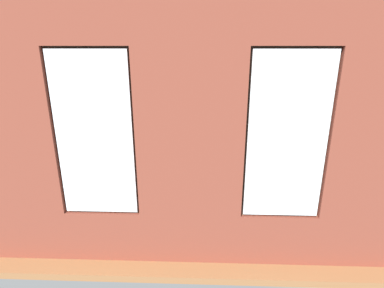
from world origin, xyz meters
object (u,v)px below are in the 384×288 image
at_px(papasan_chair, 180,140).
at_px(remote_black, 192,163).
at_px(remote_silver, 165,163).
at_px(potted_plant_near_tv, 54,182).
at_px(potted_plant_foreground_right, 104,129).
at_px(candle_jar, 206,157).
at_px(potted_plant_corner_near_left, 296,130).
at_px(potted_plant_by_left_couch, 282,152).
at_px(cup_ceramic, 187,159).
at_px(potted_plant_between_couches, 237,189).
at_px(media_console, 56,177).
at_px(tv_flatscreen, 51,150).
at_px(couch_left, 316,172).
at_px(table_plant_small, 179,154).
at_px(coffee_table, 187,164).
at_px(potted_plant_corner_far_left, 373,206).
at_px(couch_by_window, 142,213).
at_px(potted_plant_mid_room_small, 246,155).

bearing_deg(papasan_chair, remote_black, 103.29).
xyz_separation_m(remote_silver, potted_plant_near_tv, (1.73, 1.44, 0.20)).
relative_size(remote_silver, potted_plant_foreground_right, 0.14).
bearing_deg(potted_plant_foreground_right, candle_jar, 149.19).
distance_m(candle_jar, potted_plant_corner_near_left, 3.05).
xyz_separation_m(remote_silver, potted_plant_by_left_couch, (-2.82, -1.23, -0.16)).
bearing_deg(potted_plant_foreground_right, cup_ceramic, 142.69).
xyz_separation_m(remote_silver, potted_plant_between_couches, (-1.34, 1.78, 0.29)).
height_order(media_console, tv_flatscreen, tv_flatscreen).
relative_size(media_console, potted_plant_between_couches, 0.95).
bearing_deg(media_console, potted_plant_by_left_couch, -162.57).
xyz_separation_m(media_console, papasan_chair, (-2.46, -2.07, 0.20)).
bearing_deg(couch_left, media_console, -87.14).
bearing_deg(table_plant_small, remote_silver, 40.83).
xyz_separation_m(candle_jar, papasan_chair, (0.71, -1.43, -0.04)).
xyz_separation_m(tv_flatscreen, potted_plant_between_couches, (-3.62, 1.41, -0.11)).
bearing_deg(potted_plant_near_tv, candle_jar, -146.81).
distance_m(coffee_table, potted_plant_corner_near_left, 3.49).
distance_m(cup_ceramic, remote_silver, 0.48).
height_order(candle_jar, table_plant_small, table_plant_small).
relative_size(coffee_table, potted_plant_corner_far_left, 1.24).
relative_size(cup_ceramic, tv_flatscreen, 0.11).
relative_size(potted_plant_between_couches, potted_plant_corner_far_left, 1.04).
xyz_separation_m(coffee_table, potted_plant_corner_near_left, (-2.90, -1.92, 0.28)).
height_order(table_plant_small, potted_plant_foreground_right, potted_plant_foreground_right).
bearing_deg(couch_by_window, potted_plant_foreground_right, -64.60).
relative_size(potted_plant_foreground_right, potted_plant_near_tv, 0.95).
xyz_separation_m(couch_by_window, potted_plant_near_tv, (1.58, -0.40, 0.32)).
xyz_separation_m(couch_left, potted_plant_corner_near_left, (-0.15, -2.14, 0.33)).
relative_size(coffee_table, media_console, 1.26).
relative_size(cup_ceramic, remote_silver, 0.60).
distance_m(potted_plant_near_tv, potted_plant_mid_room_small, 4.03).
relative_size(couch_left, remote_silver, 10.25).
bearing_deg(potted_plant_by_left_couch, potted_plant_mid_room_small, 35.44).
distance_m(potted_plant_mid_room_small, potted_plant_corner_near_left, 2.21).
distance_m(media_console, papasan_chair, 3.22).
distance_m(potted_plant_between_couches, potted_plant_by_left_couch, 3.38).
relative_size(coffee_table, potted_plant_foreground_right, 1.30).
xyz_separation_m(coffee_table, cup_ceramic, (-0.00, 0.00, 0.10)).
bearing_deg(couch_left, couch_by_window, -62.63).
xyz_separation_m(candle_jar, potted_plant_between_couches, (-0.45, 2.05, 0.25)).
height_order(remote_black, remote_silver, same).
xyz_separation_m(coffee_table, potted_plant_mid_room_small, (-1.33, -0.37, 0.09)).
bearing_deg(potted_plant_corner_far_left, potted_plant_corner_near_left, -89.98).
relative_size(potted_plant_mid_room_small, potted_plant_by_left_couch, 1.51).
xyz_separation_m(remote_silver, potted_plant_corner_near_left, (-3.37, -2.04, 0.22)).
distance_m(table_plant_small, potted_plant_by_left_couch, 2.75).
xyz_separation_m(table_plant_small, potted_plant_corner_near_left, (-3.10, -1.81, 0.09)).
distance_m(couch_by_window, potted_plant_mid_room_small, 3.05).
xyz_separation_m(table_plant_small, potted_plant_between_couches, (-1.07, 2.01, 0.16)).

